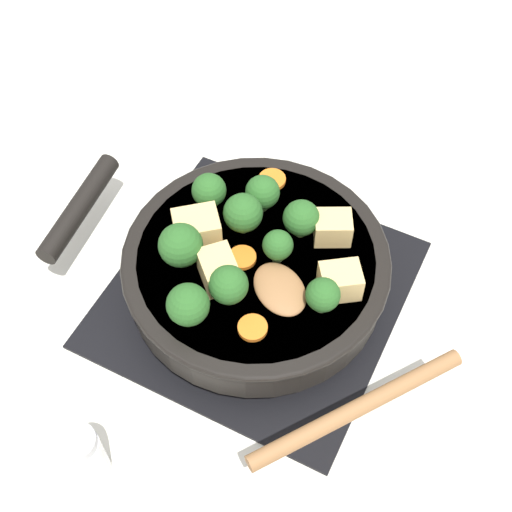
# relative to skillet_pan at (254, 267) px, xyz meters

# --- Properties ---
(ground_plane) EXTENTS (2.40, 2.40, 0.00)m
(ground_plane) POSITION_rel_skillet_pan_xyz_m (0.00, -0.00, -0.05)
(ground_plane) COLOR silver
(front_burner_grate) EXTENTS (0.31, 0.31, 0.03)m
(front_burner_grate) POSITION_rel_skillet_pan_xyz_m (0.00, -0.00, -0.04)
(front_burner_grate) COLOR black
(front_burner_grate) RESTS_ON ground_plane
(skillet_pan) EXTENTS (0.29, 0.37, 0.05)m
(skillet_pan) POSITION_rel_skillet_pan_xyz_m (0.00, 0.00, 0.00)
(skillet_pan) COLOR black
(skillet_pan) RESTS_ON front_burner_grate
(wooden_spoon) EXTENTS (0.22, 0.23, 0.02)m
(wooden_spoon) POSITION_rel_skillet_pan_xyz_m (-0.08, -0.11, 0.03)
(wooden_spoon) COLOR olive
(wooden_spoon) RESTS_ON skillet_pan
(tofu_cube_center_large) EXTENTS (0.05, 0.05, 0.03)m
(tofu_cube_center_large) POSITION_rel_skillet_pan_xyz_m (0.06, -0.06, 0.04)
(tofu_cube_center_large) COLOR #DBB770
(tofu_cube_center_large) RESTS_ON skillet_pan
(tofu_cube_near_handle) EXTENTS (0.05, 0.05, 0.03)m
(tofu_cube_near_handle) POSITION_rel_skillet_pan_xyz_m (-0.04, 0.02, 0.04)
(tofu_cube_near_handle) COLOR #DBB770
(tofu_cube_near_handle) RESTS_ON skillet_pan
(tofu_cube_east_chunk) EXTENTS (0.06, 0.06, 0.04)m
(tofu_cube_east_chunk) POSITION_rel_skillet_pan_xyz_m (-0.01, 0.06, 0.04)
(tofu_cube_east_chunk) COLOR #DBB770
(tofu_cube_east_chunk) RESTS_ON skillet_pan
(tofu_cube_west_chunk) EXTENTS (0.05, 0.05, 0.03)m
(tofu_cube_west_chunk) POSITION_rel_skillet_pan_xyz_m (0.00, -0.10, 0.04)
(tofu_cube_west_chunk) COLOR #DBB770
(tofu_cube_west_chunk) RESTS_ON skillet_pan
(broccoli_floret_near_spoon) EXTENTS (0.04, 0.04, 0.05)m
(broccoli_floret_near_spoon) POSITION_rel_skillet_pan_xyz_m (-0.06, -0.01, 0.05)
(broccoli_floret_near_spoon) COLOR #709956
(broccoli_floret_near_spoon) RESTS_ON skillet_pan
(broccoli_floret_center_top) EXTENTS (0.05, 0.05, 0.05)m
(broccoli_floret_center_top) POSITION_rel_skillet_pan_xyz_m (-0.04, 0.06, 0.05)
(broccoli_floret_center_top) COLOR #709956
(broccoli_floret_center_top) RESTS_ON skillet_pan
(broccoli_floret_east_rim) EXTENTS (0.04, 0.04, 0.04)m
(broccoli_floret_east_rim) POSITION_rel_skillet_pan_xyz_m (0.06, 0.02, 0.05)
(broccoli_floret_east_rim) COLOR #709956
(broccoli_floret_east_rim) RESTS_ON skillet_pan
(broccoli_floret_west_rim) EXTENTS (0.04, 0.04, 0.05)m
(broccoli_floret_west_rim) POSITION_rel_skillet_pan_xyz_m (-0.10, 0.02, 0.05)
(broccoli_floret_west_rim) COLOR #709956
(broccoli_floret_west_rim) RESTS_ON skillet_pan
(broccoli_floret_north_edge) EXTENTS (0.03, 0.03, 0.04)m
(broccoli_floret_north_edge) POSITION_rel_skillet_pan_xyz_m (0.01, -0.02, 0.04)
(broccoli_floret_north_edge) COLOR #709956
(broccoli_floret_north_edge) RESTS_ON skillet_pan
(broccoli_floret_south_cluster) EXTENTS (0.04, 0.04, 0.05)m
(broccoli_floret_south_cluster) POSITION_rel_skillet_pan_xyz_m (0.03, 0.03, 0.05)
(broccoli_floret_south_cluster) COLOR #709956
(broccoli_floret_south_cluster) RESTS_ON skillet_pan
(broccoli_floret_mid_floret) EXTENTS (0.04, 0.04, 0.04)m
(broccoli_floret_mid_floret) POSITION_rel_skillet_pan_xyz_m (0.04, 0.07, 0.05)
(broccoli_floret_mid_floret) COLOR #709956
(broccoli_floret_mid_floret) RESTS_ON skillet_pan
(broccoli_floret_small_inner) EXTENTS (0.04, 0.04, 0.05)m
(broccoli_floret_small_inner) POSITION_rel_skillet_pan_xyz_m (0.05, -0.03, 0.05)
(broccoli_floret_small_inner) COLOR #709956
(broccoli_floret_small_inner) RESTS_ON skillet_pan
(broccoli_floret_tall_stem) EXTENTS (0.03, 0.03, 0.04)m
(broccoli_floret_tall_stem) POSITION_rel_skillet_pan_xyz_m (-0.03, -0.09, 0.05)
(broccoli_floret_tall_stem) COLOR #709956
(broccoli_floret_tall_stem) RESTS_ON skillet_pan
(carrot_slice_orange_thin) EXTENTS (0.03, 0.03, 0.01)m
(carrot_slice_orange_thin) POSITION_rel_skillet_pan_xyz_m (0.10, 0.03, 0.02)
(carrot_slice_orange_thin) COLOR orange
(carrot_slice_orange_thin) RESTS_ON skillet_pan
(carrot_slice_near_center) EXTENTS (0.03, 0.03, 0.01)m
(carrot_slice_near_center) POSITION_rel_skillet_pan_xyz_m (-0.08, -0.04, 0.02)
(carrot_slice_near_center) COLOR orange
(carrot_slice_near_center) RESTS_ON skillet_pan
(carrot_slice_edge_slice) EXTENTS (0.03, 0.03, 0.01)m
(carrot_slice_edge_slice) POSITION_rel_skillet_pan_xyz_m (-0.01, 0.01, 0.02)
(carrot_slice_edge_slice) COLOR orange
(carrot_slice_edge_slice) RESTS_ON skillet_pan
(salt_shaker) EXTENTS (0.04, 0.04, 0.09)m
(salt_shaker) POSITION_rel_skillet_pan_xyz_m (-0.25, 0.05, -0.01)
(salt_shaker) COLOR white
(salt_shaker) RESTS_ON ground_plane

